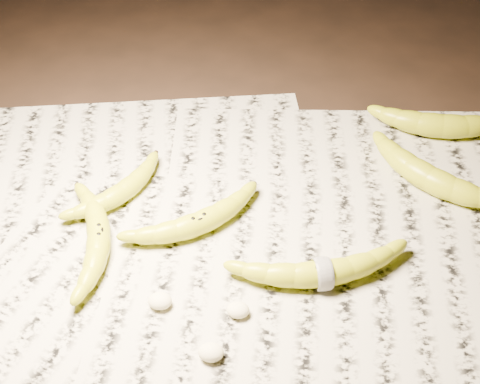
# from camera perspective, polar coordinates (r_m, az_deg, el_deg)

# --- Properties ---
(ground) EXTENTS (3.00, 3.00, 0.00)m
(ground) POSITION_cam_1_polar(r_m,az_deg,el_deg) (0.99, 1.35, -3.05)
(ground) COLOR black
(ground) RESTS_ON ground
(newspaper_patch) EXTENTS (0.90, 0.70, 0.01)m
(newspaper_patch) POSITION_cam_1_polar(r_m,az_deg,el_deg) (0.98, -0.83, -3.60)
(newspaper_patch) COLOR #B9B59E
(newspaper_patch) RESTS_ON ground
(banana_left_a) EXTENTS (0.10, 0.20, 0.03)m
(banana_left_a) POSITION_cam_1_polar(r_m,az_deg,el_deg) (0.97, -11.99, -3.65)
(banana_left_a) COLOR #B7C218
(banana_left_a) RESTS_ON newspaper_patch
(banana_left_b) EXTENTS (0.14, 0.16, 0.03)m
(banana_left_b) POSITION_cam_1_polar(r_m,az_deg,el_deg) (1.03, -10.08, 0.14)
(banana_left_b) COLOR #B7C218
(banana_left_b) RESTS_ON newspaper_patch
(banana_center) EXTENTS (0.19, 0.15, 0.04)m
(banana_center) POSITION_cam_1_polar(r_m,az_deg,el_deg) (0.97, -3.58, -2.52)
(banana_center) COLOR #B7C218
(banana_center) RESTS_ON newspaper_patch
(banana_taped) EXTENTS (0.23, 0.11, 0.04)m
(banana_taped) POSITION_cam_1_polar(r_m,az_deg,el_deg) (0.91, 7.06, -6.78)
(banana_taped) COLOR #B7C218
(banana_taped) RESTS_ON newspaper_patch
(banana_upper_a) EXTENTS (0.21, 0.19, 0.04)m
(banana_upper_a) POSITION_cam_1_polar(r_m,az_deg,el_deg) (1.07, 15.97, 1.23)
(banana_upper_a) COLOR #B7C218
(banana_upper_a) RESTS_ON newspaper_patch
(banana_upper_b) EXTENTS (0.21, 0.08, 0.04)m
(banana_upper_b) POSITION_cam_1_polar(r_m,az_deg,el_deg) (1.18, 16.87, 5.56)
(banana_upper_b) COLOR #B7C218
(banana_upper_b) RESTS_ON newspaper_patch
(measuring_tape) EXTENTS (0.01, 0.05, 0.05)m
(measuring_tape) POSITION_cam_1_polar(r_m,az_deg,el_deg) (0.91, 7.06, -6.78)
(measuring_tape) COLOR white
(measuring_tape) RESTS_ON newspaper_patch
(flesh_chunk_a) EXTENTS (0.03, 0.03, 0.02)m
(flesh_chunk_a) POSITION_cam_1_polar(r_m,az_deg,el_deg) (0.89, -6.87, -9.06)
(flesh_chunk_a) COLOR beige
(flesh_chunk_a) RESTS_ON newspaper_patch
(flesh_chunk_b) EXTENTS (0.03, 0.03, 0.02)m
(flesh_chunk_b) POSITION_cam_1_polar(r_m,az_deg,el_deg) (0.84, -2.50, -13.35)
(flesh_chunk_b) COLOR beige
(flesh_chunk_b) RESTS_ON newspaper_patch
(flesh_chunk_c) EXTENTS (0.03, 0.02, 0.02)m
(flesh_chunk_c) POSITION_cam_1_polar(r_m,az_deg,el_deg) (0.88, -0.17, -9.88)
(flesh_chunk_c) COLOR beige
(flesh_chunk_c) RESTS_ON newspaper_patch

